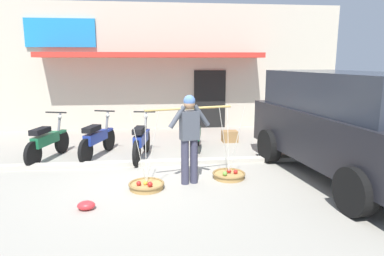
# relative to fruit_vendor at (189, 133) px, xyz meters

# --- Properties ---
(ground_plane) EXTENTS (90.00, 90.00, 0.00)m
(ground_plane) POSITION_rel_fruit_vendor_xyz_m (-0.44, 0.57, -0.98)
(ground_plane) COLOR #9E998C
(sidewalk_curb) EXTENTS (20.00, 0.24, 0.10)m
(sidewalk_curb) POSITION_rel_fruit_vendor_xyz_m (-0.44, 1.27, -0.93)
(sidewalk_curb) COLOR #BAB4A5
(sidewalk_curb) RESTS_ON ground
(fruit_vendor) EXTENTS (1.64, 0.45, 1.70)m
(fruit_vendor) POSITION_rel_fruit_vendor_xyz_m (0.00, 0.00, 0.00)
(fruit_vendor) COLOR #38384C
(fruit_vendor) RESTS_ON ground
(fruit_basket_left_side) EXTENTS (0.66, 0.66, 1.45)m
(fruit_basket_left_side) POSITION_rel_fruit_vendor_xyz_m (-0.82, -0.21, -0.90)
(fruit_basket_left_side) COLOR #B2894C
(fruit_basket_left_side) RESTS_ON ground
(fruit_basket_right_side) EXTENTS (0.66, 0.66, 1.45)m
(fruit_basket_right_side) POSITION_rel_fruit_vendor_xyz_m (0.82, 0.20, -0.90)
(fruit_basket_right_side) COLOR #B2894C
(fruit_basket_right_side) RESTS_ON ground
(motorcycle_nearest_shop) EXTENTS (0.65, 1.78, 1.09)m
(motorcycle_nearest_shop) POSITION_rel_fruit_vendor_xyz_m (-3.16, 1.95, -0.52)
(motorcycle_nearest_shop) COLOR black
(motorcycle_nearest_shop) RESTS_ON ground
(motorcycle_second_in_row) EXTENTS (0.71, 1.76, 1.09)m
(motorcycle_second_in_row) POSITION_rel_fruit_vendor_xyz_m (-2.03, 2.08, -0.52)
(motorcycle_second_in_row) COLOR black
(motorcycle_second_in_row) RESTS_ON ground
(motorcycle_third_in_row) EXTENTS (0.54, 1.81, 1.09)m
(motorcycle_third_in_row) POSITION_rel_fruit_vendor_xyz_m (-0.96, 1.80, -0.52)
(motorcycle_third_in_row) COLOR black
(motorcycle_third_in_row) RESTS_ON ground
(motorcycle_end_of_row) EXTENTS (0.55, 1.81, 1.09)m
(motorcycle_end_of_row) POSITION_rel_fruit_vendor_xyz_m (0.43, 2.33, -0.52)
(motorcycle_end_of_row) COLOR black
(motorcycle_end_of_row) RESTS_ON ground
(parked_truck) EXTENTS (2.57, 4.98, 2.10)m
(parked_truck) POSITION_rel_fruit_vendor_xyz_m (3.09, -0.07, 0.15)
(parked_truck) COLOR black
(parked_truck) RESTS_ON ground
(storefront_building) EXTENTS (13.00, 6.00, 4.20)m
(storefront_building) POSITION_rel_fruit_vendor_xyz_m (-0.65, 8.05, 1.12)
(storefront_building) COLOR beige
(storefront_building) RESTS_ON ground
(plastic_litter_bag) EXTENTS (0.28, 0.22, 0.14)m
(plastic_litter_bag) POSITION_rel_fruit_vendor_xyz_m (-1.74, -1.01, -0.91)
(plastic_litter_bag) COLOR red
(plastic_litter_bag) RESTS_ON ground
(wooden_crate) EXTENTS (0.44, 0.36, 0.32)m
(wooden_crate) POSITION_rel_fruit_vendor_xyz_m (1.53, 3.31, -0.82)
(wooden_crate) COLOR olive
(wooden_crate) RESTS_ON ground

